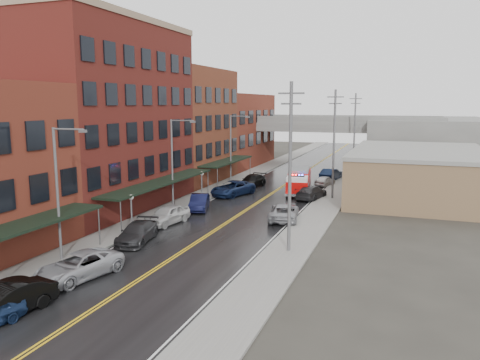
% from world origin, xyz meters
% --- Properties ---
extents(ground, '(220.00, 220.00, 0.00)m').
position_xyz_m(ground, '(0.00, 0.00, 0.00)').
color(ground, '#2D2B26').
rests_on(ground, ground).
extents(road, '(11.00, 160.00, 0.02)m').
position_xyz_m(road, '(0.00, 30.00, 0.01)').
color(road, black).
rests_on(road, ground).
extents(sidewalk_left, '(3.00, 160.00, 0.15)m').
position_xyz_m(sidewalk_left, '(-7.30, 30.00, 0.07)').
color(sidewalk_left, slate).
rests_on(sidewalk_left, ground).
extents(sidewalk_right, '(3.00, 160.00, 0.15)m').
position_xyz_m(sidewalk_right, '(7.30, 30.00, 0.07)').
color(sidewalk_right, slate).
rests_on(sidewalk_right, ground).
extents(curb_left, '(0.30, 160.00, 0.15)m').
position_xyz_m(curb_left, '(-5.65, 30.00, 0.07)').
color(curb_left, gray).
rests_on(curb_left, ground).
extents(curb_right, '(0.30, 160.00, 0.15)m').
position_xyz_m(curb_right, '(5.65, 30.00, 0.07)').
color(curb_right, gray).
rests_on(curb_right, ground).
extents(brick_building_b, '(9.00, 20.00, 18.00)m').
position_xyz_m(brick_building_b, '(-13.30, 23.00, 9.00)').
color(brick_building_b, '#5A1F18').
rests_on(brick_building_b, ground).
extents(brick_building_c, '(9.00, 15.00, 15.00)m').
position_xyz_m(brick_building_c, '(-13.30, 40.50, 7.50)').
color(brick_building_c, brown).
rests_on(brick_building_c, ground).
extents(brick_building_far, '(9.00, 20.00, 12.00)m').
position_xyz_m(brick_building_far, '(-13.30, 58.00, 6.00)').
color(brick_building_far, maroon).
rests_on(brick_building_far, ground).
extents(tan_building, '(14.00, 22.00, 5.00)m').
position_xyz_m(tan_building, '(16.00, 40.00, 2.50)').
color(tan_building, brown).
rests_on(tan_building, ground).
extents(right_far_block, '(18.00, 30.00, 8.00)m').
position_xyz_m(right_far_block, '(18.00, 70.00, 4.00)').
color(right_far_block, slate).
rests_on(right_far_block, ground).
extents(awning_0, '(2.60, 16.00, 3.09)m').
position_xyz_m(awning_0, '(-7.49, 4.00, 2.99)').
color(awning_0, black).
rests_on(awning_0, ground).
extents(awning_1, '(2.60, 18.00, 3.09)m').
position_xyz_m(awning_1, '(-7.49, 23.00, 2.99)').
color(awning_1, black).
rests_on(awning_1, ground).
extents(awning_2, '(2.60, 13.00, 3.09)m').
position_xyz_m(awning_2, '(-7.49, 40.50, 2.99)').
color(awning_2, black).
rests_on(awning_2, ground).
extents(globe_lamp_1, '(0.44, 0.44, 3.12)m').
position_xyz_m(globe_lamp_1, '(-6.40, 16.00, 2.31)').
color(globe_lamp_1, '#59595B').
rests_on(globe_lamp_1, ground).
extents(globe_lamp_2, '(0.44, 0.44, 3.12)m').
position_xyz_m(globe_lamp_2, '(-6.40, 30.00, 2.31)').
color(globe_lamp_2, '#59595B').
rests_on(globe_lamp_2, ground).
extents(street_lamp_0, '(2.64, 0.22, 9.00)m').
position_xyz_m(street_lamp_0, '(-6.55, 8.00, 5.19)').
color(street_lamp_0, '#59595B').
rests_on(street_lamp_0, ground).
extents(street_lamp_1, '(2.64, 0.22, 9.00)m').
position_xyz_m(street_lamp_1, '(-6.55, 24.00, 5.19)').
color(street_lamp_1, '#59595B').
rests_on(street_lamp_1, ground).
extents(street_lamp_2, '(2.64, 0.22, 9.00)m').
position_xyz_m(street_lamp_2, '(-6.55, 40.00, 5.19)').
color(street_lamp_2, '#59595B').
rests_on(street_lamp_2, ground).
extents(utility_pole_0, '(1.80, 0.24, 12.00)m').
position_xyz_m(utility_pole_0, '(7.20, 15.00, 6.31)').
color(utility_pole_0, '#59595B').
rests_on(utility_pole_0, ground).
extents(utility_pole_1, '(1.80, 0.24, 12.00)m').
position_xyz_m(utility_pole_1, '(7.20, 35.00, 6.31)').
color(utility_pole_1, '#59595B').
rests_on(utility_pole_1, ground).
extents(utility_pole_2, '(1.80, 0.24, 12.00)m').
position_xyz_m(utility_pole_2, '(7.20, 55.00, 6.31)').
color(utility_pole_2, '#59595B').
rests_on(utility_pole_2, ground).
extents(overpass, '(40.00, 10.00, 7.50)m').
position_xyz_m(overpass, '(0.00, 62.00, 5.99)').
color(overpass, slate).
rests_on(overpass, ground).
extents(fire_truck, '(4.00, 7.98, 2.81)m').
position_xyz_m(fire_truck, '(2.96, 36.97, 1.52)').
color(fire_truck, '#B90A08').
rests_on(fire_truck, ground).
extents(parked_car_left_1, '(2.68, 5.27, 1.66)m').
position_xyz_m(parked_car_left_1, '(-3.60, 0.30, 0.83)').
color(parked_car_left_1, black).
rests_on(parked_car_left_1, ground).
extents(parked_car_left_2, '(3.76, 6.06, 1.56)m').
position_xyz_m(parked_car_left_2, '(-3.60, 5.80, 0.78)').
color(parked_car_left_2, '#9C9EA4').
rests_on(parked_car_left_2, ground).
extents(parked_car_left_3, '(3.06, 5.47, 1.50)m').
position_xyz_m(parked_car_left_3, '(-4.32, 13.48, 0.75)').
color(parked_car_left_3, '#262729').
rests_on(parked_car_left_3, ground).
extents(parked_car_left_4, '(2.69, 5.08, 1.65)m').
position_xyz_m(parked_car_left_4, '(-4.79, 19.19, 0.82)').
color(parked_car_left_4, '#BABABA').
rests_on(parked_car_left_4, ground).
extents(parked_car_left_5, '(3.05, 5.02, 1.56)m').
position_xyz_m(parked_car_left_5, '(-4.46, 25.10, 0.78)').
color(parked_car_left_5, black).
rests_on(parked_car_left_5, ground).
extents(parked_car_left_6, '(4.41, 6.54, 1.66)m').
position_xyz_m(parked_car_left_6, '(-3.94, 33.20, 0.83)').
color(parked_car_left_6, '#111F41').
rests_on(parked_car_left_6, ground).
extents(parked_car_left_7, '(2.75, 5.56, 1.55)m').
position_xyz_m(parked_car_left_7, '(-3.60, 39.20, 0.78)').
color(parked_car_left_7, black).
rests_on(parked_car_left_7, ground).
extents(parked_car_right_0, '(3.42, 5.78, 1.51)m').
position_xyz_m(parked_car_right_0, '(4.54, 23.92, 0.75)').
color(parked_car_right_0, gray).
rests_on(parked_car_right_0, ground).
extents(parked_car_right_1, '(3.04, 5.55, 1.52)m').
position_xyz_m(parked_car_right_1, '(5.00, 34.20, 0.76)').
color(parked_car_right_1, '#272729').
rests_on(parked_car_right_1, ground).
extents(parked_car_right_2, '(2.45, 4.14, 1.32)m').
position_xyz_m(parked_car_right_2, '(5.00, 43.21, 0.66)').
color(parked_car_right_2, beige).
rests_on(parked_car_right_2, ground).
extents(parked_car_right_3, '(2.53, 5.27, 1.67)m').
position_xyz_m(parked_car_right_3, '(5.00, 47.80, 0.83)').
color(parked_car_right_3, black).
rests_on(parked_car_right_3, ground).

